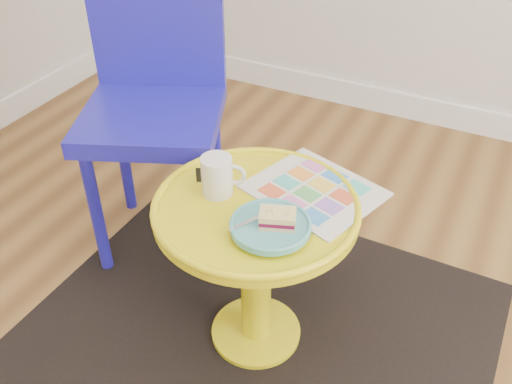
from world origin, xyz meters
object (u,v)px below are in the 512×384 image
at_px(plate, 270,227).
at_px(newspaper, 315,190).
at_px(chair, 155,89).
at_px(mug, 218,175).
at_px(side_table, 256,247).

bearing_deg(plate, newspaper, 81.02).
bearing_deg(chair, mug, -60.66).
xyz_separation_m(mug, plate, (0.18, -0.08, -0.04)).
distance_m(chair, plate, 0.71).
bearing_deg(plate, side_table, 134.47).
xyz_separation_m(chair, plate, (0.59, -0.39, -0.04)).
height_order(side_table, plate, plate).
height_order(newspaper, plate, plate).
distance_m(chair, newspaper, 0.65).
bearing_deg(mug, plate, -45.76).
height_order(chair, mug, chair).
bearing_deg(chair, plate, -56.76).
bearing_deg(chair, newspaper, -40.78).
relative_size(chair, mug, 8.64).
bearing_deg(side_table, mug, 178.12).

